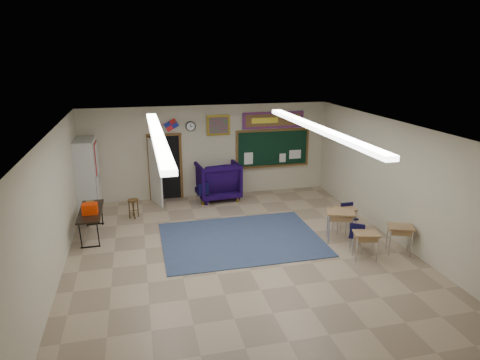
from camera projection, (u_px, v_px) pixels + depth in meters
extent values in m
plane|color=#9E896D|center=(241.00, 254.00, 10.17)|extent=(9.00, 9.00, 0.00)
cube|color=#BCB498|center=(208.00, 151.00, 13.92)|extent=(8.00, 0.04, 3.00)
cube|color=#BCB498|center=(324.00, 302.00, 5.55)|extent=(8.00, 0.04, 3.00)
cube|color=#BCB498|center=(53.00, 209.00, 8.83)|extent=(0.04, 9.00, 3.00)
cube|color=#BCB498|center=(397.00, 182.00, 10.64)|extent=(0.04, 9.00, 3.00)
cube|color=silver|center=(241.00, 129.00, 9.31)|extent=(8.00, 9.00, 0.04)
cube|color=navy|center=(241.00, 239.00, 10.96)|extent=(4.00, 3.00, 0.02)
cube|color=black|center=(165.00, 167.00, 13.73)|extent=(0.95, 0.04, 2.10)
cube|color=silver|center=(155.00, 172.00, 13.24)|extent=(0.35, 0.86, 2.05)
cube|color=brown|center=(273.00, 148.00, 14.40)|extent=(2.55, 0.05, 1.30)
cube|color=black|center=(273.00, 148.00, 14.38)|extent=(2.40, 0.03, 1.15)
cube|color=brown|center=(273.00, 166.00, 14.51)|extent=(2.40, 0.12, 0.04)
cube|color=#B10F1B|center=(273.00, 120.00, 14.12)|extent=(2.10, 0.04, 0.55)
cube|color=brown|center=(273.00, 120.00, 14.11)|extent=(1.90, 0.03, 0.40)
cube|color=olive|center=(218.00, 125.00, 13.73)|extent=(0.75, 0.05, 0.65)
cube|color=#A51466|center=(219.00, 125.00, 13.72)|extent=(0.62, 0.03, 0.52)
cylinder|color=black|center=(191.00, 126.00, 13.53)|extent=(0.32, 0.05, 0.32)
cylinder|color=white|center=(191.00, 126.00, 13.51)|extent=(0.26, 0.02, 0.26)
cube|color=beige|center=(87.00, 176.00, 12.59)|extent=(0.55, 1.25, 2.20)
imported|color=black|center=(217.00, 180.00, 13.90)|extent=(1.43, 1.47, 1.23)
cube|color=#9B7848|center=(341.00, 212.00, 10.61)|extent=(0.81, 0.71, 0.04)
cube|color=brown|center=(341.00, 217.00, 10.65)|extent=(0.70, 0.61, 0.13)
cube|color=#9B7848|center=(345.00, 209.00, 11.24)|extent=(0.60, 0.47, 0.04)
cube|color=brown|center=(345.00, 212.00, 11.27)|extent=(0.52, 0.40, 0.11)
cube|color=#9B7848|center=(366.00, 233.00, 9.73)|extent=(0.64, 0.54, 0.04)
cube|color=brown|center=(366.00, 237.00, 9.76)|extent=(0.55, 0.46, 0.11)
cube|color=#9B7848|center=(401.00, 227.00, 10.01)|extent=(0.71, 0.63, 0.04)
cube|color=brown|center=(400.00, 231.00, 10.04)|extent=(0.61, 0.53, 0.12)
cube|color=black|center=(91.00, 211.00, 11.00)|extent=(0.57, 1.69, 0.05)
cube|color=red|center=(90.00, 209.00, 10.74)|extent=(0.37, 0.28, 0.26)
cylinder|color=#513618|center=(133.00, 200.00, 12.24)|extent=(0.32, 0.32, 0.04)
torus|color=#513618|center=(134.00, 212.00, 12.34)|extent=(0.26, 0.26, 0.02)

